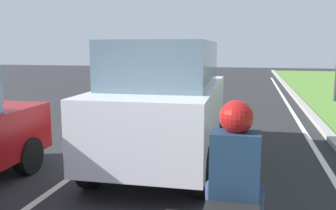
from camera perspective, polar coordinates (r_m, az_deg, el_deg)
The scene contains 6 objects.
ground_plane at distance 11.95m, azimuth 2.32°, elevation -1.37°, with size 60.00×60.00×0.00m, color #262628.
lane_line_center at distance 12.10m, azimuth -0.93°, elevation -1.22°, with size 0.12×32.00×0.01m, color silver.
lane_line_right_edge at distance 11.82m, azimuth 19.73°, elevation -2.00°, with size 0.12×32.00×0.01m, color silver.
curb_right at distance 11.88m, azimuth 22.14°, elevation -1.80°, with size 0.24×48.00×0.12m, color #9E9B93.
car_suv_ahead at distance 6.72m, azimuth -0.37°, elevation 0.57°, with size 2.07×4.55×2.28m.
rider_person at distance 3.07m, azimuth 10.61°, elevation -9.44°, with size 0.50×0.40×1.16m.
Camera 1 is at (2.22, 2.46, 2.15)m, focal length 38.31 mm.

